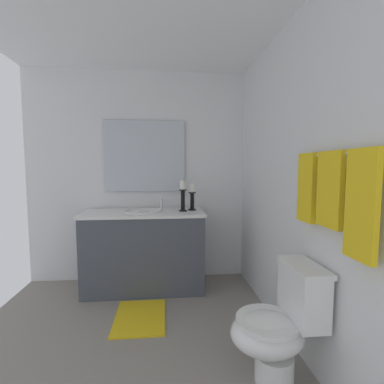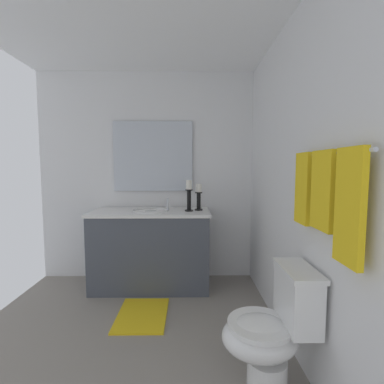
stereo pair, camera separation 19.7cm
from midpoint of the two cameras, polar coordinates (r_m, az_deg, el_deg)
The scene contains 14 objects.
floor at distance 2.39m, azimuth -11.64°, elevation -29.37°, with size 2.86×2.55×0.02m, color gray.
wall_back at distance 2.13m, azimuth 23.63°, elevation 1.54°, with size 2.86×0.04×2.45m, color white.
wall_left at distance 3.39m, azimuth -7.39°, elevation 3.10°, with size 0.04×2.55×2.45m, color white.
vanity_cabinet at distance 3.19m, azimuth -6.59°, elevation -11.50°, with size 0.58×1.31×0.86m.
sink_basin at distance 3.10m, azimuth -6.65°, elevation -4.58°, with size 0.40×0.40×0.24m.
mirror at distance 3.34m, azimuth -6.27°, elevation 7.24°, with size 0.02×0.93×0.82m, color silver.
candle_holder_tall at distance 3.12m, azimuth 3.19°, elevation -0.87°, with size 0.09×0.09×0.30m.
candle_holder_short at distance 3.05m, azimuth 1.23°, elevation -0.53°, with size 0.09×0.09×0.34m.
toilet at distance 1.95m, azimuth 18.91°, elevation -25.15°, with size 0.39×0.54×0.75m.
towel_bar at distance 1.65m, azimuth 29.10°, elevation 6.81°, with size 0.02×0.02×0.75m, color silver.
towel_near_vanity at distance 1.87m, azimuth 24.57°, elevation 0.66°, with size 0.18×0.03×0.43m, color yellow.
towel_center at distance 1.64m, azimuth 28.27°, elevation 0.27°, with size 0.21×0.03×0.42m, color yellow.
towel_near_corner at distance 1.44m, azimuth 32.99°, elevation -2.57°, with size 0.20×0.03×0.52m, color yellow.
bath_mat at distance 2.78m, azimuth -7.96°, elevation -23.60°, with size 0.60×0.44×0.02m, color yellow.
Camera 2 is at (1.94, 0.50, 1.34)m, focal length 26.13 mm.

